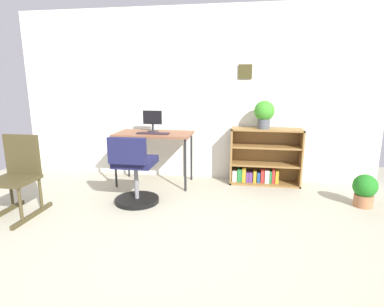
{
  "coord_description": "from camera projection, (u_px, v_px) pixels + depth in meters",
  "views": [
    {
      "loc": [
        0.72,
        -2.36,
        1.4
      ],
      "look_at": [
        0.16,
        1.13,
        0.58
      ],
      "focal_mm": 29.02,
      "sensor_mm": 36.0,
      "label": 1
    }
  ],
  "objects": [
    {
      "name": "potted_plant_floor",
      "position": [
        365.0,
        189.0,
        3.54
      ],
      "size": [
        0.27,
        0.27,
        0.38
      ],
      "color": "#9E6642",
      "rests_on": "ground_plane"
    },
    {
      "name": "desk",
      "position": [
        154.0,
        137.0,
        4.25
      ],
      "size": [
        1.04,
        0.57,
        0.72
      ],
      "color": "brown",
      "rests_on": "ground_plane"
    },
    {
      "name": "monitor",
      "position": [
        153.0,
        120.0,
        4.32
      ],
      "size": [
        0.27,
        0.15,
        0.29
      ],
      "color": "#262628",
      "rests_on": "desk"
    },
    {
      "name": "office_chair",
      "position": [
        134.0,
        174.0,
        3.58
      ],
      "size": [
        0.52,
        0.55,
        0.83
      ],
      "color": "black",
      "rests_on": "ground_plane"
    },
    {
      "name": "potted_plant_on_shelf",
      "position": [
        264.0,
        113.0,
        4.15
      ],
      "size": [
        0.27,
        0.27,
        0.38
      ],
      "color": "#474C51",
      "rests_on": "bookshelf_low"
    },
    {
      "name": "wall_back",
      "position": [
        192.0,
        95.0,
        4.5
      ],
      "size": [
        5.2,
        0.12,
        2.42
      ],
      "color": "silver",
      "rests_on": "ground_plane"
    },
    {
      "name": "ground_plane",
      "position": [
        153.0,
        247.0,
        2.7
      ],
      "size": [
        6.24,
        6.24,
        0.0
      ],
      "primitive_type": "plane",
      "color": "#A39F89"
    },
    {
      "name": "keyboard",
      "position": [
        153.0,
        133.0,
        4.13
      ],
      "size": [
        0.43,
        0.11,
        0.02
      ],
      "primitive_type": "cube",
      "color": "#291C25",
      "rests_on": "desk"
    },
    {
      "name": "rocking_chair",
      "position": [
        18.0,
        175.0,
        3.3
      ],
      "size": [
        0.42,
        0.64,
        0.85
      ],
      "color": "#40381F",
      "rests_on": "ground_plane"
    },
    {
      "name": "bookshelf_low",
      "position": [
        263.0,
        159.0,
        4.34
      ],
      "size": [
        0.96,
        0.3,
        0.78
      ],
      "color": "olive",
      "rests_on": "ground_plane"
    }
  ]
}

